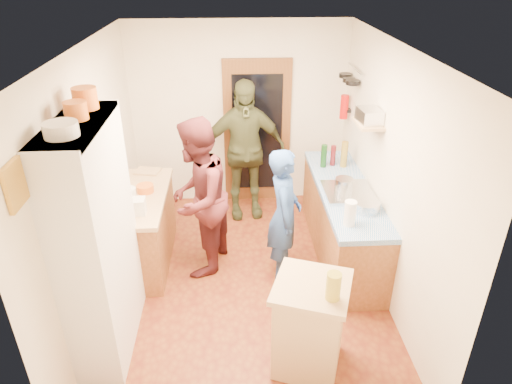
{
  "coord_description": "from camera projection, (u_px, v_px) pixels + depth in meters",
  "views": [
    {
      "loc": [
        -0.11,
        -4.18,
        3.35
      ],
      "look_at": [
        0.13,
        0.15,
        1.06
      ],
      "focal_mm": 32.0,
      "sensor_mm": 36.0,
      "label": 1
    }
  ],
  "objects": [
    {
      "name": "floor",
      "position": [
        245.0,
        280.0,
        5.27
      ],
      "size": [
        3.0,
        4.0,
        0.02
      ],
      "primitive_type": "cube",
      "color": "brown",
      "rests_on": "ground"
    },
    {
      "name": "ceiling",
      "position": [
        242.0,
        46.0,
        4.04
      ],
      "size": [
        3.0,
        4.0,
        0.02
      ],
      "primitive_type": "cube",
      "color": "silver",
      "rests_on": "ground"
    },
    {
      "name": "wall_back",
      "position": [
        239.0,
        116.0,
        6.43
      ],
      "size": [
        3.0,
        0.02,
        2.6
      ],
      "primitive_type": "cube",
      "color": "silver",
      "rests_on": "ground"
    },
    {
      "name": "wall_front",
      "position": [
        254.0,
        318.0,
        2.88
      ],
      "size": [
        3.0,
        0.02,
        2.6
      ],
      "primitive_type": "cube",
      "color": "silver",
      "rests_on": "ground"
    },
    {
      "name": "wall_left",
      "position": [
        94.0,
        182.0,
        4.58
      ],
      "size": [
        0.02,
        4.0,
        2.6
      ],
      "primitive_type": "cube",
      "color": "silver",
      "rests_on": "ground"
    },
    {
      "name": "wall_right",
      "position": [
        389.0,
        175.0,
        4.73
      ],
      "size": [
        0.02,
        4.0,
        2.6
      ],
      "primitive_type": "cube",
      "color": "silver",
      "rests_on": "ground"
    },
    {
      "name": "door_frame",
      "position": [
        257.0,
        133.0,
        6.52
      ],
      "size": [
        0.95,
        0.06,
        2.1
      ],
      "primitive_type": "cube",
      "color": "brown",
      "rests_on": "ground"
    },
    {
      "name": "door_glass",
      "position": [
        257.0,
        134.0,
        6.49
      ],
      "size": [
        0.7,
        0.02,
        1.7
      ],
      "primitive_type": "cube",
      "color": "black",
      "rests_on": "door_frame"
    },
    {
      "name": "hutch_body",
      "position": [
        98.0,
        243.0,
        3.98
      ],
      "size": [
        0.4,
        1.2,
        2.2
      ],
      "primitive_type": "cube",
      "color": "silver",
      "rests_on": "ground"
    },
    {
      "name": "hutch_top_shelf",
      "position": [
        75.0,
        125.0,
        3.47
      ],
      "size": [
        0.4,
        1.14,
        0.04
      ],
      "primitive_type": "cube",
      "color": "silver",
      "rests_on": "hutch_body"
    },
    {
      "name": "plate_stack",
      "position": [
        61.0,
        129.0,
        3.18
      ],
      "size": [
        0.24,
        0.24,
        0.1
      ],
      "primitive_type": "cylinder",
      "color": "white",
      "rests_on": "hutch_top_shelf"
    },
    {
      "name": "orange_pot_a",
      "position": [
        76.0,
        111.0,
        3.49
      ],
      "size": [
        0.18,
        0.18,
        0.14
      ],
      "primitive_type": "cylinder",
      "color": "orange",
      "rests_on": "hutch_top_shelf"
    },
    {
      "name": "orange_pot_b",
      "position": [
        85.0,
        98.0,
        3.72
      ],
      "size": [
        0.2,
        0.2,
        0.18
      ],
      "primitive_type": "cylinder",
      "color": "orange",
      "rests_on": "hutch_top_shelf"
    },
    {
      "name": "left_counter_base",
      "position": [
        142.0,
        230.0,
        5.4
      ],
      "size": [
        0.6,
        1.4,
        0.85
      ],
      "primitive_type": "cube",
      "color": "#9C5E36",
      "rests_on": "ground"
    },
    {
      "name": "left_counter_top",
      "position": [
        138.0,
        197.0,
        5.19
      ],
      "size": [
        0.64,
        1.44,
        0.05
      ],
      "primitive_type": "cube",
      "color": "tan",
      "rests_on": "left_counter_base"
    },
    {
      "name": "toaster",
      "position": [
        134.0,
        206.0,
        4.77
      ],
      "size": [
        0.23,
        0.16,
        0.17
      ],
      "primitive_type": "cube",
      "rotation": [
        0.0,
        0.0,
        0.03
      ],
      "color": "white",
      "rests_on": "left_counter_top"
    },
    {
      "name": "kettle",
      "position": [
        129.0,
        196.0,
        4.96
      ],
      "size": [
        0.17,
        0.17,
        0.18
      ],
      "primitive_type": "cylinder",
      "rotation": [
        0.0,
        0.0,
        0.06
      ],
      "color": "white",
      "rests_on": "left_counter_top"
    },
    {
      "name": "orange_bowl",
      "position": [
        145.0,
        188.0,
        5.23
      ],
      "size": [
        0.21,
        0.21,
        0.09
      ],
      "primitive_type": "cylinder",
      "rotation": [
        0.0,
        0.0,
        -0.1
      ],
      "color": "orange",
      "rests_on": "left_counter_top"
    },
    {
      "name": "chopping_board",
      "position": [
        147.0,
        171.0,
        5.71
      ],
      "size": [
        0.34,
        0.28,
        0.02
      ],
      "primitive_type": "cube",
      "rotation": [
        0.0,
        0.0,
        -0.22
      ],
      "color": "tan",
      "rests_on": "left_counter_top"
    },
    {
      "name": "right_counter_base",
      "position": [
        342.0,
        222.0,
        5.56
      ],
      "size": [
        0.6,
        2.2,
        0.84
      ],
      "primitive_type": "cube",
      "color": "#9C5E36",
      "rests_on": "ground"
    },
    {
      "name": "right_counter_top",
      "position": [
        345.0,
        190.0,
        5.35
      ],
      "size": [
        0.62,
        2.22,
        0.06
      ],
      "primitive_type": "cube",
      "color": "#0B50A7",
      "rests_on": "right_counter_base"
    },
    {
      "name": "hob",
      "position": [
        348.0,
        192.0,
        5.2
      ],
      "size": [
        0.55,
        0.58,
        0.04
      ],
      "primitive_type": "cube",
      "color": "silver",
      "rests_on": "right_counter_top"
    },
    {
      "name": "pot_on_hob",
      "position": [
        344.0,
        184.0,
        5.19
      ],
      "size": [
        0.21,
        0.21,
        0.13
      ],
      "primitive_type": "cylinder",
      "color": "silver",
      "rests_on": "hob"
    },
    {
      "name": "bottle_a",
      "position": [
        324.0,
        156.0,
        5.79
      ],
      "size": [
        0.08,
        0.08,
        0.3
      ],
      "primitive_type": "cylinder",
      "rotation": [
        0.0,
        0.0,
        -0.07
      ],
      "color": "#143F14",
      "rests_on": "right_counter_top"
    },
    {
      "name": "bottle_b",
      "position": [
        333.0,
        155.0,
        5.85
      ],
      "size": [
        0.08,
        0.08,
        0.27
      ],
      "primitive_type": "cylinder",
      "rotation": [
        0.0,
        0.0,
        -0.32
      ],
      "color": "#591419",
      "rests_on": "right_counter_top"
    },
    {
      "name": "bottle_c",
      "position": [
        344.0,
        154.0,
        5.79
      ],
      "size": [
        0.1,
        0.1,
        0.34
      ],
      "primitive_type": "cylinder",
      "rotation": [
        0.0,
        0.0,
        0.25
      ],
      "color": "olive",
      "rests_on": "right_counter_top"
    },
    {
      "name": "paper_towel",
      "position": [
        350.0,
        213.0,
        4.56
      ],
      "size": [
        0.15,
        0.15,
        0.26
      ],
      "primitive_type": "cylinder",
      "rotation": [
        0.0,
        0.0,
        0.24
      ],
      "color": "white",
      "rests_on": "right_counter_top"
    },
    {
      "name": "mixing_bowl",
      "position": [
        367.0,
        206.0,
        4.84
      ],
      "size": [
        0.36,
        0.36,
        0.11
      ],
      "primitive_type": "cylinder",
      "rotation": [
        0.0,
        0.0,
        -0.31
      ],
      "color": "silver",
      "rests_on": "right_counter_top"
    },
    {
      "name": "island_base",
      "position": [
        309.0,
        328.0,
        3.99
      ],
      "size": [
        0.7,
        0.7,
        0.86
      ],
      "primitive_type": "cube",
      "rotation": [
        0.0,
        0.0,
        -0.34
      ],
      "color": "tan",
      "rests_on": "ground"
    },
    {
      "name": "island_top",
      "position": [
        312.0,
        287.0,
        3.78
      ],
      "size": [
        0.79,
        0.79,
        0.05
      ],
      "primitive_type": "cube",
      "rotation": [
        0.0,
        0.0,
        -0.34
      ],
      "color": "tan",
      "rests_on": "island_base"
    },
    {
      "name": "cutting_board",
      "position": [
        307.0,
        281.0,
        3.83
      ],
      "size": [
        0.42,
        0.38,
        0.02
      ],
      "primitive_type": "cube",
      "rotation": [
        0.0,
        0.0,
        -0.34
      ],
      "color": "white",
      "rests_on": "island_top"
    },
    {
      "name": "oil_jar",
      "position": [
        333.0,
        286.0,
        3.57
      ],
      "size": [
        0.15,
        0.15,
        0.24
      ],
      "primitive_type": "cylinder",
      "rotation": [
        0.0,
        0.0,
        -0.34
      ],
      "color": "#AD9E2D",
      "rests_on": "island_top"
    },
    {
      "name": "pan_rail",
      "position": [
        355.0,
        68.0,
        5.72
      ],
      "size": [
        0.02,
        0.65,
        0.02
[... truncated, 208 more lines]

